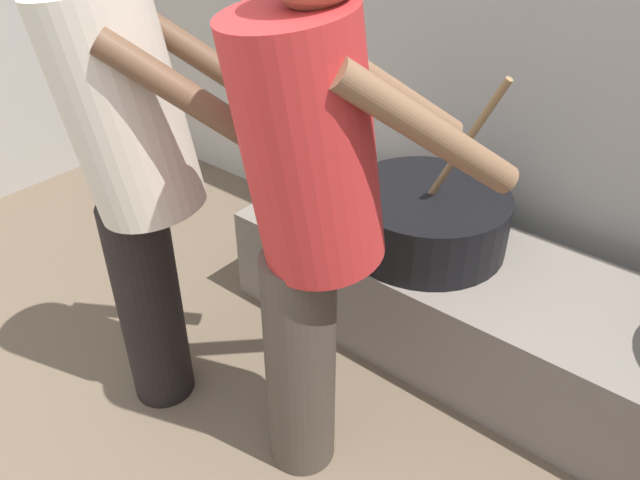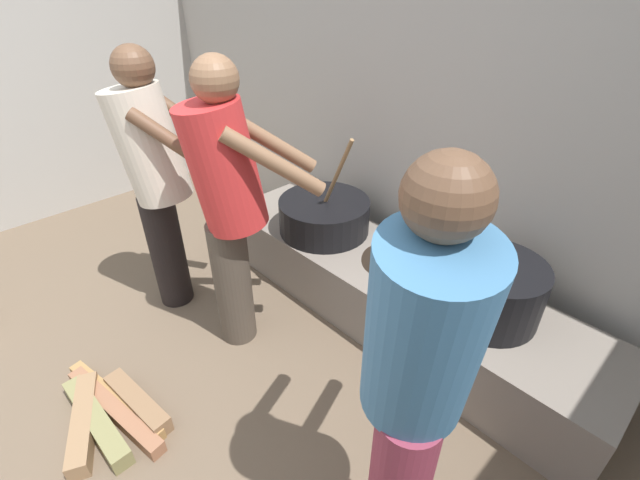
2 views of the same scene
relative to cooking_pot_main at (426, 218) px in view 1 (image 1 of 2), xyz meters
name	(u,v)px [view 1 (image 1 of 2)]	position (x,y,z in m)	size (l,w,h in m)	color
block_enclosure_rear	(537,43)	(0.08, 0.53, 0.51)	(5.01, 0.20, 1.99)	#ADA8A0
hearth_ledge	(564,349)	(0.55, 0.01, -0.30)	(2.46, 0.60, 0.38)	slate
cooking_pot_main	(426,218)	(0.00, 0.00, 0.00)	(0.57, 0.57, 0.66)	black
cook_in_red_shirt	(310,210)	(0.06, -0.71, 0.39)	(0.63, 0.71, 1.53)	#4C4238
cook_in_cream_shirt	(134,165)	(-0.47, -0.82, 0.38)	(0.70, 0.65, 1.52)	black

